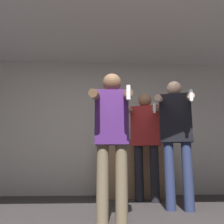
{
  "coord_description": "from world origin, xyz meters",
  "views": [
    {
      "loc": [
        -0.27,
        -2.05,
        0.6
      ],
      "look_at": [
        -0.11,
        0.58,
        1.13
      ],
      "focal_mm": 40.0,
      "sensor_mm": 36.0,
      "label": 1
    }
  ],
  "objects_px": {
    "bottle_dark_rum": "(140,135)",
    "person_spectator_back": "(146,137)",
    "bottle_amber_bourbon": "(157,134)",
    "bottle_tall_gin": "(113,134)",
    "person_woman_foreground": "(112,132)",
    "bottle_short_whiskey": "(130,136)",
    "bottle_green_wine": "(125,136)",
    "person_man_side": "(176,131)"
  },
  "relations": [
    {
      "from": "bottle_dark_rum",
      "to": "person_spectator_back",
      "type": "relative_size",
      "value": 0.18
    },
    {
      "from": "bottle_amber_bourbon",
      "to": "person_spectator_back",
      "type": "height_order",
      "value": "person_spectator_back"
    },
    {
      "from": "bottle_tall_gin",
      "to": "person_woman_foreground",
      "type": "xyz_separation_m",
      "value": [
        -0.14,
        -1.93,
        -0.19
      ]
    },
    {
      "from": "bottle_tall_gin",
      "to": "bottle_short_whiskey",
      "type": "bearing_deg",
      "value": 0.0
    },
    {
      "from": "bottle_dark_rum",
      "to": "bottle_amber_bourbon",
      "type": "relative_size",
      "value": 0.82
    },
    {
      "from": "bottle_green_wine",
      "to": "bottle_short_whiskey",
      "type": "distance_m",
      "value": 0.1
    },
    {
      "from": "bottle_tall_gin",
      "to": "person_woman_foreground",
      "type": "distance_m",
      "value": 1.94
    },
    {
      "from": "bottle_tall_gin",
      "to": "bottle_amber_bourbon",
      "type": "xyz_separation_m",
      "value": [
        0.8,
        0.0,
        0.01
      ]
    },
    {
      "from": "person_woman_foreground",
      "to": "bottle_amber_bourbon",
      "type": "bearing_deg",
      "value": 63.88
    },
    {
      "from": "person_man_side",
      "to": "bottle_green_wine",
      "type": "bearing_deg",
      "value": 111.35
    },
    {
      "from": "bottle_dark_rum",
      "to": "bottle_amber_bourbon",
      "type": "bearing_deg",
      "value": 0.0
    },
    {
      "from": "bottle_dark_rum",
      "to": "person_man_side",
      "type": "height_order",
      "value": "person_man_side"
    },
    {
      "from": "bottle_dark_rum",
      "to": "person_man_side",
      "type": "relative_size",
      "value": 0.18
    },
    {
      "from": "bottle_amber_bourbon",
      "to": "person_woman_foreground",
      "type": "xyz_separation_m",
      "value": [
        -0.94,
        -1.93,
        -0.2
      ]
    },
    {
      "from": "bottle_tall_gin",
      "to": "person_spectator_back",
      "type": "distance_m",
      "value": 0.8
    },
    {
      "from": "person_woman_foreground",
      "to": "person_spectator_back",
      "type": "height_order",
      "value": "person_spectator_back"
    },
    {
      "from": "bottle_green_wine",
      "to": "person_spectator_back",
      "type": "relative_size",
      "value": 0.14
    },
    {
      "from": "bottle_tall_gin",
      "to": "bottle_amber_bourbon",
      "type": "distance_m",
      "value": 0.8
    },
    {
      "from": "bottle_short_whiskey",
      "to": "person_spectator_back",
      "type": "height_order",
      "value": "person_spectator_back"
    },
    {
      "from": "bottle_green_wine",
      "to": "bottle_short_whiskey",
      "type": "xyz_separation_m",
      "value": [
        0.1,
        0.0,
        0.0
      ]
    },
    {
      "from": "bottle_short_whiskey",
      "to": "person_woman_foreground",
      "type": "xyz_separation_m",
      "value": [
        -0.45,
        -1.93,
        -0.15
      ]
    },
    {
      "from": "bottle_dark_rum",
      "to": "person_spectator_back",
      "type": "height_order",
      "value": "person_spectator_back"
    },
    {
      "from": "bottle_short_whiskey",
      "to": "person_woman_foreground",
      "type": "bearing_deg",
      "value": -103.25
    },
    {
      "from": "bottle_green_wine",
      "to": "bottle_amber_bourbon",
      "type": "xyz_separation_m",
      "value": [
        0.59,
        0.0,
        0.05
      ]
    },
    {
      "from": "bottle_tall_gin",
      "to": "bottle_green_wine",
      "type": "bearing_deg",
      "value": 0.0
    },
    {
      "from": "bottle_amber_bourbon",
      "to": "person_spectator_back",
      "type": "distance_m",
      "value": 0.72
    },
    {
      "from": "person_woman_foreground",
      "to": "person_man_side",
      "type": "height_order",
      "value": "person_man_side"
    },
    {
      "from": "bottle_tall_gin",
      "to": "bottle_dark_rum",
      "type": "bearing_deg",
      "value": 0.0
    },
    {
      "from": "bottle_short_whiskey",
      "to": "bottle_amber_bourbon",
      "type": "height_order",
      "value": "bottle_amber_bourbon"
    },
    {
      "from": "bottle_dark_rum",
      "to": "person_spectator_back",
      "type": "distance_m",
      "value": 0.64
    },
    {
      "from": "bottle_tall_gin",
      "to": "bottle_dark_rum",
      "type": "height_order",
      "value": "bottle_tall_gin"
    },
    {
      "from": "bottle_amber_bourbon",
      "to": "bottle_short_whiskey",
      "type": "bearing_deg",
      "value": 180.0
    },
    {
      "from": "bottle_green_wine",
      "to": "person_spectator_back",
      "type": "height_order",
      "value": "person_spectator_back"
    },
    {
      "from": "person_woman_foreground",
      "to": "person_spectator_back",
      "type": "distance_m",
      "value": 1.44
    },
    {
      "from": "bottle_tall_gin",
      "to": "bottle_short_whiskey",
      "type": "distance_m",
      "value": 0.31
    },
    {
      "from": "bottle_tall_gin",
      "to": "bottle_green_wine",
      "type": "relative_size",
      "value": 1.42
    },
    {
      "from": "person_woman_foreground",
      "to": "person_spectator_back",
      "type": "relative_size",
      "value": 0.92
    },
    {
      "from": "bottle_amber_bourbon",
      "to": "person_woman_foreground",
      "type": "relative_size",
      "value": 0.23
    },
    {
      "from": "bottle_dark_rum",
      "to": "person_spectator_back",
      "type": "bearing_deg",
      "value": -90.95
    },
    {
      "from": "bottle_tall_gin",
      "to": "person_spectator_back",
      "type": "bearing_deg",
      "value": -53.08
    },
    {
      "from": "bottle_green_wine",
      "to": "person_man_side",
      "type": "relative_size",
      "value": 0.14
    },
    {
      "from": "bottle_tall_gin",
      "to": "bottle_dark_rum",
      "type": "xyz_separation_m",
      "value": [
        0.48,
        0.0,
        -0.01
      ]
    }
  ]
}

